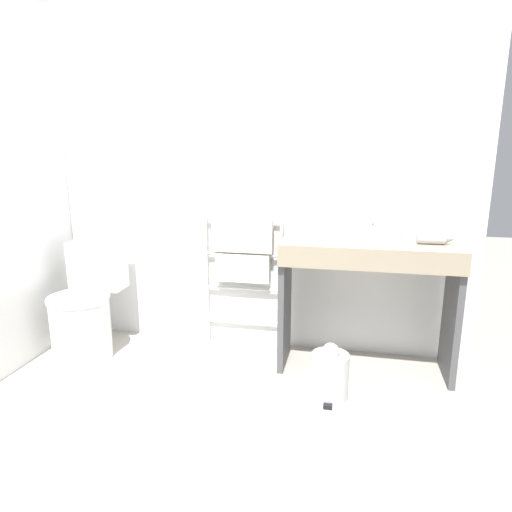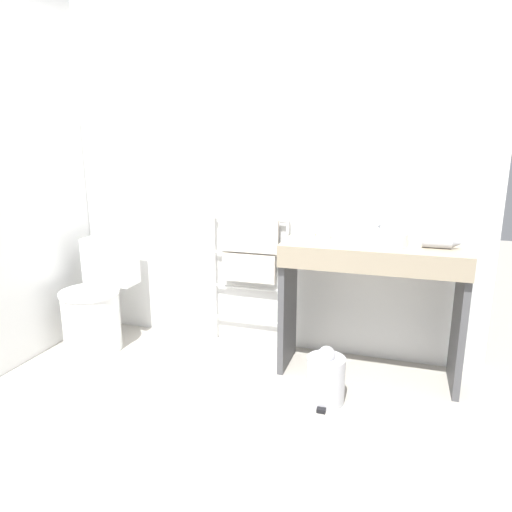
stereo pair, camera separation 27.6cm
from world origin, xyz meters
TOP-DOWN VIEW (x-y plane):
  - ground_plane at (0.00, 0.00)m, footprint 12.00×12.00m
  - wall_back at (0.00, 1.34)m, footprint 3.11×0.12m
  - wall_side at (-1.49, 0.64)m, footprint 0.12×1.92m
  - toilet at (-1.11, 0.87)m, footprint 0.42×0.58m
  - towel_radiator at (-0.06, 1.23)m, footprint 0.58×0.06m
  - vanity_counter at (0.81, 1.02)m, footprint 1.10×0.45m
  - sink_basin at (0.83, 1.05)m, footprint 0.36×0.36m
  - faucet at (0.83, 1.21)m, footprint 0.02×0.10m
  - cup_near_wall at (0.39, 1.15)m, footprint 0.08×0.08m
  - cup_near_edge at (0.50, 1.11)m, footprint 0.08×0.08m
  - hair_dryer at (1.18, 1.03)m, footprint 0.22×0.18m
  - trash_bin at (0.61, 0.62)m, footprint 0.22×0.26m

SIDE VIEW (x-z plane):
  - ground_plane at x=0.00m, z-range 0.00..0.00m
  - trash_bin at x=0.61m, z-range -0.02..0.32m
  - toilet at x=-1.11m, z-range -0.07..0.72m
  - vanity_counter at x=0.81m, z-range 0.17..1.04m
  - towel_radiator at x=-0.06m, z-range 0.19..1.17m
  - hair_dryer at x=1.18m, z-range 0.87..0.94m
  - sink_basin at x=0.83m, z-range 0.87..0.94m
  - cup_near_edge at x=0.50m, z-range 0.87..0.96m
  - cup_near_wall at x=0.39m, z-range 0.87..0.97m
  - faucet at x=0.83m, z-range 0.89..1.01m
  - wall_back at x=0.00m, z-range 0.00..2.49m
  - wall_side at x=-1.49m, z-range 0.00..2.49m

